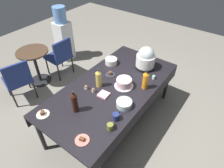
# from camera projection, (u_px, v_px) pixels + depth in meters

# --- Properties ---
(ground) EXTENTS (9.00, 9.00, 0.00)m
(ground) POSITION_uv_depth(u_px,v_px,m) (112.00, 120.00, 3.28)
(ground) COLOR slate
(potluck_table) EXTENTS (2.20, 1.10, 0.75)m
(potluck_table) POSITION_uv_depth(u_px,v_px,m) (112.00, 90.00, 2.84)
(potluck_table) COLOR black
(potluck_table) RESTS_ON ground
(frosted_layer_cake) EXTENTS (0.27, 0.27, 0.13)m
(frosted_layer_cake) POSITION_uv_depth(u_px,v_px,m) (124.00, 83.00, 2.76)
(frosted_layer_cake) COLOR silver
(frosted_layer_cake) RESTS_ON potluck_table
(slow_cooker) EXTENTS (0.32, 0.32, 0.38)m
(slow_cooker) POSITION_uv_depth(u_px,v_px,m) (146.00, 59.00, 3.05)
(slow_cooker) COLOR black
(slow_cooker) RESTS_ON potluck_table
(glass_salad_bowl) EXTENTS (0.21, 0.21, 0.08)m
(glass_salad_bowl) POSITION_uv_depth(u_px,v_px,m) (124.00, 104.00, 2.48)
(glass_salad_bowl) COLOR #B2C6BC
(glass_salad_bowl) RESTS_ON potluck_table
(ceramic_snack_bowl) EXTENTS (0.20, 0.20, 0.09)m
(ceramic_snack_bowl) POSITION_uv_depth(u_px,v_px,m) (111.00, 61.00, 3.23)
(ceramic_snack_bowl) COLOR silver
(ceramic_snack_bowl) RESTS_ON potluck_table
(dessert_plate_charcoal) EXTENTS (0.15, 0.15, 0.06)m
(dessert_plate_charcoal) POSITION_uv_depth(u_px,v_px,m) (110.00, 74.00, 3.00)
(dessert_plate_charcoal) COLOR #2D2D33
(dessert_plate_charcoal) RESTS_ON potluck_table
(dessert_plate_cream) EXTENTS (0.16, 0.16, 0.06)m
(dessert_plate_cream) POSITION_uv_depth(u_px,v_px,m) (43.00, 114.00, 2.38)
(dessert_plate_cream) COLOR beige
(dessert_plate_cream) RESTS_ON potluck_table
(dessert_plate_coral) EXTENTS (0.16, 0.16, 0.04)m
(dessert_plate_coral) POSITION_uv_depth(u_px,v_px,m) (82.00, 140.00, 2.10)
(dessert_plate_coral) COLOR #E07266
(dessert_plate_coral) RESTS_ON potluck_table
(cupcake_mint) EXTENTS (0.05, 0.05, 0.07)m
(cupcake_mint) POSITION_uv_depth(u_px,v_px,m) (93.00, 90.00, 2.69)
(cupcake_mint) COLOR beige
(cupcake_mint) RESTS_ON potluck_table
(cupcake_berry) EXTENTS (0.05, 0.05, 0.07)m
(cupcake_berry) POSITION_uv_depth(u_px,v_px,m) (154.00, 77.00, 2.92)
(cupcake_berry) COLOR beige
(cupcake_berry) RESTS_ON potluck_table
(cupcake_cocoa) EXTENTS (0.05, 0.05, 0.07)m
(cupcake_cocoa) POSITION_uv_depth(u_px,v_px,m) (86.00, 87.00, 2.74)
(cupcake_cocoa) COLOR beige
(cupcake_cocoa) RESTS_ON potluck_table
(soda_bottle_orange_juice) EXTENTS (0.08, 0.08, 0.31)m
(soda_bottle_orange_juice) POSITION_uv_depth(u_px,v_px,m) (145.00, 80.00, 2.68)
(soda_bottle_orange_juice) COLOR orange
(soda_bottle_orange_juice) RESTS_ON potluck_table
(soda_bottle_ginger_ale) EXTENTS (0.08, 0.08, 0.30)m
(soda_bottle_ginger_ale) POSITION_uv_depth(u_px,v_px,m) (99.00, 78.00, 2.72)
(soda_bottle_ginger_ale) COLOR gold
(soda_bottle_ginger_ale) RESTS_ON potluck_table
(soda_bottle_cola) EXTENTS (0.08, 0.08, 0.32)m
(soda_bottle_cola) POSITION_uv_depth(u_px,v_px,m) (75.00, 102.00, 2.35)
(soda_bottle_cola) COLOR #33190F
(soda_bottle_cola) RESTS_ON potluck_table
(coffee_mug_olive) EXTENTS (0.11, 0.07, 0.09)m
(coffee_mug_olive) POSITION_uv_depth(u_px,v_px,m) (110.00, 127.00, 2.20)
(coffee_mug_olive) COLOR olive
(coffee_mug_olive) RESTS_ON potluck_table
(coffee_mug_navy) EXTENTS (0.12, 0.08, 0.09)m
(coffee_mug_navy) POSITION_uv_depth(u_px,v_px,m) (116.00, 116.00, 2.31)
(coffee_mug_navy) COLOR navy
(coffee_mug_navy) RESTS_ON potluck_table
(paper_napkin_stack) EXTENTS (0.15, 0.15, 0.02)m
(paper_napkin_stack) POSITION_uv_depth(u_px,v_px,m) (104.00, 95.00, 2.65)
(paper_napkin_stack) COLOR pink
(paper_napkin_stack) RESTS_ON potluck_table
(maroon_chair_left) EXTENTS (0.54, 0.54, 0.85)m
(maroon_chair_left) POSITION_uv_depth(u_px,v_px,m) (18.00, 79.00, 3.35)
(maroon_chair_left) COLOR navy
(maroon_chair_left) RESTS_ON ground
(maroon_chair_right) EXTENTS (0.46, 0.46, 0.85)m
(maroon_chair_right) POSITION_uv_depth(u_px,v_px,m) (60.00, 55.00, 3.95)
(maroon_chair_right) COLOR navy
(maroon_chair_right) RESTS_ON ground
(round_cafe_table) EXTENTS (0.60, 0.60, 0.72)m
(round_cafe_table) POSITION_uv_depth(u_px,v_px,m) (35.00, 61.00, 3.77)
(round_cafe_table) COLOR #473323
(round_cafe_table) RESTS_ON ground
(water_cooler) EXTENTS (0.32, 0.32, 1.24)m
(water_cooler) POSITION_uv_depth(u_px,v_px,m) (63.00, 35.00, 4.42)
(water_cooler) COLOR silver
(water_cooler) RESTS_ON ground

